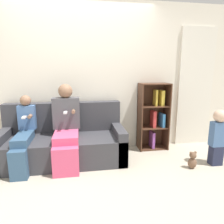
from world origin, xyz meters
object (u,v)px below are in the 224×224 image
at_px(bookshelf, 153,116).
at_px(child_seated, 24,134).
at_px(toddler_standing, 218,135).
at_px(teddy_bear, 192,160).
at_px(adult_seated, 66,124).
at_px(couch, 64,142).

bearing_deg(bookshelf, child_seated, -168.35).
bearing_deg(toddler_standing, teddy_bear, -171.81).
distance_m(adult_seated, bookshelf, 1.57).
relative_size(bookshelf, teddy_bear, 4.54).
height_order(child_seated, toddler_standing, child_seated).
xyz_separation_m(toddler_standing, bookshelf, (-0.70, 0.81, 0.13)).
bearing_deg(couch, adult_seated, -63.66).
bearing_deg(child_seated, bookshelf, 11.65).
relative_size(toddler_standing, bookshelf, 0.72).
height_order(couch, bookshelf, bookshelf).
bearing_deg(teddy_bear, couch, 162.25).
distance_m(adult_seated, toddler_standing, 2.27).
relative_size(child_seated, toddler_standing, 1.22).
height_order(couch, child_seated, child_seated).
distance_m(couch, adult_seated, 0.36).
bearing_deg(couch, bookshelf, 9.65).
bearing_deg(toddler_standing, adult_seated, 169.34).
height_order(couch, toddler_standing, couch).
distance_m(adult_seated, teddy_bear, 1.94).
bearing_deg(child_seated, adult_seated, 4.56).
bearing_deg(teddy_bear, toddler_standing, 8.19).
xyz_separation_m(couch, toddler_standing, (2.29, -0.54, 0.17)).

